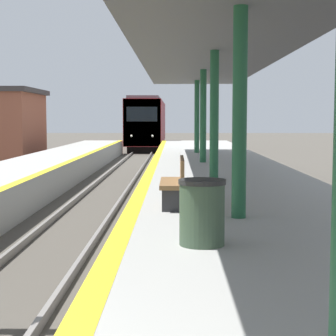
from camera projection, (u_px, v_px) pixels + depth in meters
train at (148, 123)px, 50.24m from camera, size 2.83×18.03×4.37m
station_canopy at (215, 49)px, 14.95m from camera, size 4.35×29.62×3.67m
trash_bin at (202, 212)px, 7.32m from camera, size 0.62×0.62×0.86m
bench at (175, 181)px, 10.52m from camera, size 0.44×1.53×0.92m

